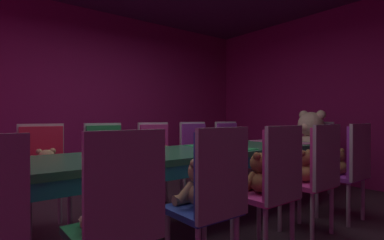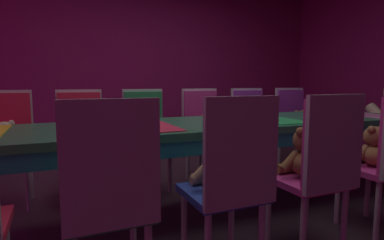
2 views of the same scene
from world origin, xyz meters
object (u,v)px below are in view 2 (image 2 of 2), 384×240
at_px(teddy_right_3, 305,155).
at_px(teddy_left_4, 257,124).
at_px(teddy_left_3, 208,129).
at_px(chair_left_5, 292,119).
at_px(teddy_right_2, 220,165).
at_px(teddy_right_4, 373,149).
at_px(chair_right_1, 110,186).
at_px(chair_left_1, 81,132).
at_px(chair_left_4, 250,122).
at_px(chair_right_2, 233,171).
at_px(teddy_right_1, 105,181).
at_px(chair_left_0, 7,136).
at_px(chair_left_3, 202,124).
at_px(chair_left_2, 145,128).
at_px(chair_right_3, 323,161).
at_px(teddy_left_5, 301,123).
at_px(banquet_table, 212,132).
at_px(teddy_left_1, 82,135).
at_px(teddy_left_2, 149,132).
at_px(teddy_left_0, 5,140).

bearing_deg(teddy_right_3, teddy_left_4, -24.04).
xyz_separation_m(teddy_left_3, chair_left_5, (-0.14, 1.24, 0.03)).
bearing_deg(teddy_right_2, chair_left_5, -49.87).
bearing_deg(teddy_right_3, teddy_right_4, -88.53).
bearing_deg(chair_right_1, chair_left_1, -0.07).
height_order(chair_left_4, chair_right_2, same).
xyz_separation_m(chair_left_5, teddy_right_1, (1.57, -2.49, -0.02)).
bearing_deg(teddy_left_4, teddy_left_3, -91.70).
height_order(chair_right_2, teddy_right_4, chair_right_2).
height_order(chair_left_0, teddy_left_4, chair_left_0).
bearing_deg(chair_right_1, chair_left_3, -36.11).
relative_size(chair_left_0, chair_left_5, 1.00).
height_order(chair_left_0, teddy_left_3, chair_left_0).
distance_m(chair_left_2, teddy_left_3, 0.65).
relative_size(chair_left_0, chair_right_3, 1.00).
height_order(chair_left_5, teddy_left_5, chair_left_5).
distance_m(banquet_table, teddy_left_1, 1.17).
bearing_deg(teddy_left_2, teddy_right_3, 23.15).
bearing_deg(teddy_right_4, teddy_left_2, 41.56).
xyz_separation_m(chair_left_0, teddy_left_0, (0.14, -0.00, -0.02)).
relative_size(teddy_left_1, teddy_right_3, 0.95).
bearing_deg(chair_left_2, chair_left_1, -91.15).
bearing_deg(chair_left_0, teddy_right_2, 37.75).
bearing_deg(chair_left_0, chair_left_5, 89.88).
distance_m(banquet_table, teddy_right_4, 1.16).
bearing_deg(chair_left_0, teddy_left_3, 85.47).
bearing_deg(chair_left_4, chair_left_5, 91.16).
xyz_separation_m(teddy_left_0, teddy_left_2, (0.03, 1.21, -0.00)).
xyz_separation_m(teddy_left_0, chair_left_1, (-0.13, 0.60, 0.02)).
relative_size(teddy_left_1, chair_left_4, 0.33).
distance_m(chair_left_2, teddy_right_1, 1.67).
distance_m(teddy_left_0, teddy_right_1, 1.56).
bearing_deg(teddy_left_3, teddy_right_4, 22.83).
bearing_deg(teddy_left_3, chair_left_0, -94.53).
height_order(teddy_left_1, teddy_left_4, same).
bearing_deg(teddy_left_5, chair_right_3, -38.64).
xyz_separation_m(chair_left_3, teddy_left_3, (0.14, 0.00, -0.03)).
bearing_deg(teddy_right_1, chair_left_5, -57.73).
bearing_deg(banquet_table, chair_left_4, 132.78).
height_order(teddy_left_5, teddy_right_1, teddy_right_1).
distance_m(banquet_table, teddy_right_2, 0.78).
bearing_deg(teddy_left_4, teddy_right_1, -52.68).
relative_size(teddy_left_2, chair_left_4, 0.30).
xyz_separation_m(teddy_right_1, teddy_right_2, (0.00, 0.62, 0.02)).
xyz_separation_m(teddy_left_5, teddy_right_2, (1.43, -1.87, 0.02)).
bearing_deg(chair_left_2, chair_right_1, -19.80).
relative_size(chair_right_2, chair_right_3, 1.00).
xyz_separation_m(banquet_table, teddy_right_1, (0.71, -0.94, -0.08)).
bearing_deg(chair_left_3, teddy_left_5, 83.35).
height_order(teddy_left_1, teddy_left_2, teddy_left_1).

